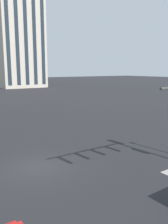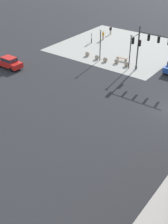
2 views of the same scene
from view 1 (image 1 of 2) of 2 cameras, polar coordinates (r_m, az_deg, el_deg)
ground_plane at (r=16.64m, az=-10.49°, el=-12.70°), size 320.00×320.00×0.00m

